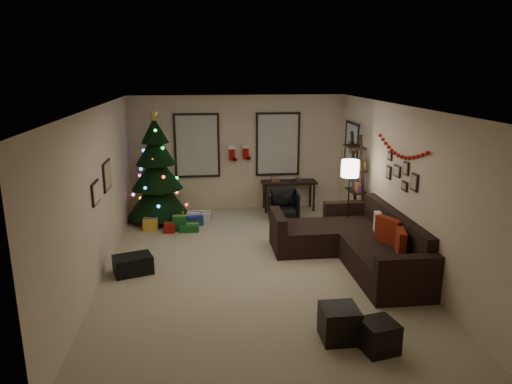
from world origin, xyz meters
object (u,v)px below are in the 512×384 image
at_px(desk, 289,185).
at_px(desk_chair, 283,205).
at_px(christmas_tree, 157,175).
at_px(bookshelf, 357,184).
at_px(sofa, 356,244).

distance_m(desk, desk_chair, 0.76).
xyz_separation_m(christmas_tree, desk_chair, (2.77, -0.16, -0.71)).
distance_m(desk_chair, bookshelf, 1.80).
xyz_separation_m(sofa, bookshelf, (0.49, 1.56, 0.69)).
height_order(desk, desk_chair, desk).
bearing_deg(desk, bookshelf, -55.73).
height_order(desk_chair, bookshelf, bookshelf).
xyz_separation_m(sofa, desk, (-0.62, 3.20, 0.31)).
xyz_separation_m(christmas_tree, sofa, (3.64, -2.70, -0.73)).
bearing_deg(desk, desk_chair, -110.44).
bearing_deg(bookshelf, sofa, -107.48).
xyz_separation_m(desk_chair, bookshelf, (1.36, -0.98, 0.67)).
xyz_separation_m(sofa, desk_chair, (-0.86, 2.55, 0.01)).
xyz_separation_m(christmas_tree, desk, (3.02, 0.49, -0.41)).
height_order(sofa, desk_chair, sofa).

